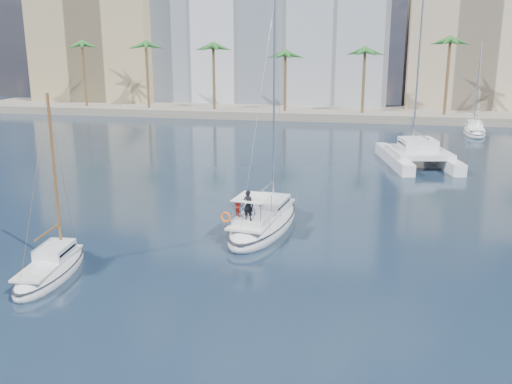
# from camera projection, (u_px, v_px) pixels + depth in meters

# --- Properties ---
(ground) EXTENTS (160.00, 160.00, 0.00)m
(ground) POSITION_uv_depth(u_px,v_px,m) (246.00, 249.00, 33.30)
(ground) COLOR black
(ground) RESTS_ON ground
(quay) EXTENTS (120.00, 14.00, 1.20)m
(quay) POSITION_uv_depth(u_px,v_px,m) (328.00, 113.00, 90.90)
(quay) COLOR gray
(quay) RESTS_ON ground
(building_modern) EXTENTS (42.00, 16.00, 28.00)m
(building_modern) POSITION_uv_depth(u_px,v_px,m) (268.00, 27.00, 101.10)
(building_modern) COLOR silver
(building_modern) RESTS_ON ground
(building_tan_left) EXTENTS (22.00, 14.00, 22.00)m
(building_tan_left) POSITION_uv_depth(u_px,v_px,m) (103.00, 45.00, 103.87)
(building_tan_left) COLOR tan
(building_tan_left) RESTS_ON ground
(building_beige) EXTENTS (20.00, 14.00, 20.00)m
(building_beige) POSITION_uv_depth(u_px,v_px,m) (470.00, 51.00, 92.75)
(building_beige) COLOR tan
(building_beige) RESTS_ON ground
(palm_left) EXTENTS (3.60, 3.60, 12.30)m
(palm_left) POSITION_uv_depth(u_px,v_px,m) (115.00, 50.00, 91.15)
(palm_left) COLOR brown
(palm_left) RESTS_ON ground
(palm_centre) EXTENTS (3.60, 3.60, 12.30)m
(palm_centre) POSITION_uv_depth(u_px,v_px,m) (328.00, 51.00, 84.61)
(palm_centre) COLOR brown
(palm_centre) RESTS_ON ground
(main_sloop) EXTENTS (4.45, 10.48, 15.10)m
(main_sloop) POSITION_uv_depth(u_px,v_px,m) (264.00, 222.00, 36.71)
(main_sloop) COLOR silver
(main_sloop) RESTS_ON ground
(small_sloop) EXTENTS (2.76, 7.00, 9.83)m
(small_sloop) POSITION_uv_depth(u_px,v_px,m) (51.00, 269.00, 29.40)
(small_sloop) COLOR silver
(small_sloop) RESTS_ON ground
(catamaran) EXTENTS (8.01, 12.49, 16.90)m
(catamaran) POSITION_uv_depth(u_px,v_px,m) (418.00, 153.00, 55.76)
(catamaran) COLOR silver
(catamaran) RESTS_ON ground
(seagull) EXTENTS (1.04, 0.45, 0.19)m
(seagull) POSITION_uv_depth(u_px,v_px,m) (247.00, 221.00, 37.45)
(seagull) COLOR silver
(seagull) RESTS_ON ground
(moored_yacht_a) EXTENTS (3.37, 9.52, 11.90)m
(moored_yacht_a) POSITION_uv_depth(u_px,v_px,m) (474.00, 134.00, 73.95)
(moored_yacht_a) COLOR silver
(moored_yacht_a) RESTS_ON ground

